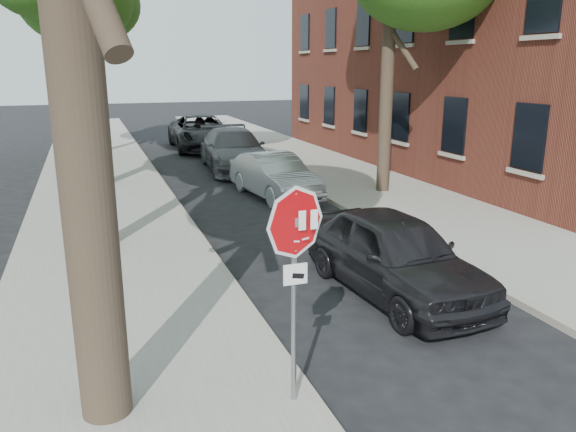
% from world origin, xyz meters
% --- Properties ---
extents(ground, '(120.00, 120.00, 0.00)m').
position_xyz_m(ground, '(0.00, 0.00, 0.00)').
color(ground, black).
rests_on(ground, ground).
extents(sidewalk_left, '(4.00, 55.00, 0.12)m').
position_xyz_m(sidewalk_left, '(-2.50, 12.00, 0.06)').
color(sidewalk_left, gray).
rests_on(sidewalk_left, ground).
extents(sidewalk_right, '(4.00, 55.00, 0.12)m').
position_xyz_m(sidewalk_right, '(6.00, 12.00, 0.06)').
color(sidewalk_right, gray).
rests_on(sidewalk_right, ground).
extents(curb_left, '(0.12, 55.00, 0.13)m').
position_xyz_m(curb_left, '(-0.45, 12.00, 0.07)').
color(curb_left, '#9E9384').
rests_on(curb_left, ground).
extents(curb_right, '(0.12, 55.00, 0.13)m').
position_xyz_m(curb_right, '(3.95, 12.00, 0.07)').
color(curb_right, '#9E9384').
rests_on(curb_right, ground).
extents(stop_sign, '(0.76, 0.34, 2.61)m').
position_xyz_m(stop_sign, '(-0.70, -0.03, 1.95)').
color(stop_sign, gray).
rests_on(stop_sign, sidewalk_left).
extents(car_a, '(2.06, 4.46, 1.48)m').
position_xyz_m(car_a, '(2.20, 2.72, 0.74)').
color(car_a, black).
rests_on(car_a, ground).
extents(car_b, '(1.92, 4.23, 1.35)m').
position_xyz_m(car_b, '(2.60, 10.70, 0.67)').
color(car_b, '#9DA0A5').
rests_on(car_b, ground).
extents(car_c, '(2.62, 5.62, 1.59)m').
position_xyz_m(car_c, '(2.60, 15.78, 0.79)').
color(car_c, '#4C4C51').
rests_on(car_c, ground).
extents(car_d, '(2.94, 6.04, 1.65)m').
position_xyz_m(car_d, '(2.52, 21.79, 0.83)').
color(car_d, black).
rests_on(car_d, ground).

